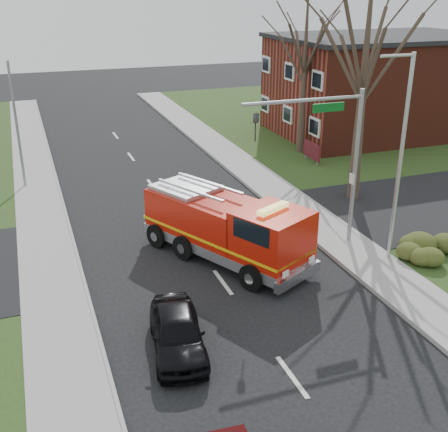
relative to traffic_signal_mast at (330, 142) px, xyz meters
name	(u,v)px	position (x,y,z in m)	size (l,w,h in m)	color
ground	(223,282)	(-5.21, -1.50, -4.71)	(120.00, 120.00, 0.00)	black
sidewalk_right	(361,256)	(0.99, -1.50, -4.63)	(2.40, 80.00, 0.15)	gray
sidewalk_left	(57,310)	(-11.41, -1.50, -4.63)	(2.40, 80.00, 0.15)	gray
brick_building	(380,85)	(13.79, 16.50, -1.05)	(15.40, 10.40, 7.25)	maroon
health_center_sign	(312,151)	(5.29, 11.00, -3.83)	(0.12, 2.00, 1.40)	#53131D
hedge_corner	(433,245)	(3.79, -2.50, -4.13)	(2.80, 2.00, 0.90)	#2E3A15
bare_tree_near	(366,57)	(4.29, 4.50, 2.71)	(6.00, 6.00, 12.00)	#36291F
bare_tree_far	(305,55)	(5.79, 13.50, 1.78)	(5.25, 5.25, 10.50)	#36291F
traffic_signal_mast	(330,142)	(0.00, 0.00, 0.00)	(5.29, 0.18, 6.80)	gray
streetlight_pole	(400,155)	(1.93, -2.00, -0.16)	(1.48, 0.16, 8.40)	#B7BABF
utility_pole_far	(17,127)	(-12.01, 12.50, -1.21)	(0.14, 0.14, 7.00)	gray
fire_engine	(227,229)	(-4.35, 0.34, -3.35)	(5.60, 7.80, 3.01)	#B81608
parked_car_maroon	(177,332)	(-8.01, -5.09, -4.03)	(1.59, 3.95, 1.35)	black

